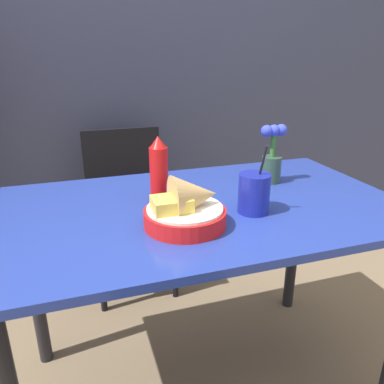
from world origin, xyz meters
TOP-DOWN VIEW (x-y plane):
  - ground_plane at (0.00, 0.00)m, footprint 12.00×12.00m
  - wall_window at (0.00, 1.14)m, footprint 7.00×0.06m
  - dining_table at (0.00, 0.00)m, footprint 1.25×0.73m
  - chair_far_window at (-0.13, 0.82)m, footprint 0.40×0.40m
  - food_basket at (-0.09, -0.13)m, footprint 0.23×0.23m
  - ketchup_bottle at (-0.12, 0.08)m, footprint 0.06×0.06m
  - drink_cup at (0.12, -0.10)m, footprint 0.09×0.09m
  - flower_vase at (0.30, 0.12)m, footprint 0.10×0.07m

SIDE VIEW (x-z plane):
  - ground_plane at x=0.00m, z-range 0.00..0.00m
  - chair_far_window at x=-0.13m, z-range 0.08..0.89m
  - dining_table at x=0.00m, z-range 0.27..1.00m
  - food_basket at x=-0.09m, z-range 0.71..0.86m
  - drink_cup at x=0.12m, z-range 0.69..0.89m
  - flower_vase at x=0.30m, z-range 0.72..0.93m
  - ketchup_bottle at x=-0.12m, z-range 0.73..0.94m
  - wall_window at x=0.00m, z-range 0.00..2.60m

